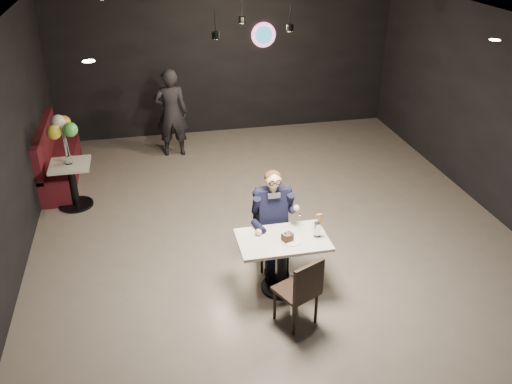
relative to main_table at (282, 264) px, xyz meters
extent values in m
plane|color=gray|center=(0.23, 1.10, -0.38)|extent=(9.00, 9.00, 0.00)
cube|color=black|center=(0.23, 3.10, 2.51)|extent=(1.40, 1.20, 0.36)
cube|color=silver|center=(0.00, 0.00, 0.00)|extent=(1.10, 0.70, 0.75)
cube|color=black|center=(0.00, 0.55, 0.09)|extent=(0.42, 0.46, 0.92)
cube|color=black|center=(0.00, -0.62, 0.09)|extent=(0.57, 0.59, 0.92)
cube|color=black|center=(0.00, 0.55, 0.34)|extent=(0.60, 0.80, 1.44)
cylinder|color=white|center=(0.09, -0.09, 0.38)|extent=(0.23, 0.23, 0.01)
cube|color=black|center=(0.04, -0.07, 0.43)|extent=(0.15, 0.14, 0.09)
ellipsoid|color=green|center=(0.08, -0.09, 0.47)|extent=(0.06, 0.04, 0.01)
cylinder|color=silver|center=(0.42, -0.04, 0.47)|extent=(0.08, 0.08, 0.19)
cone|color=tan|center=(0.43, -0.08, 0.63)|extent=(0.09, 0.09, 0.14)
cube|color=#4A0F17|center=(-3.02, 3.79, 0.14)|extent=(0.51, 2.06, 1.03)
cube|color=silver|center=(-2.72, 2.79, 0.01)|extent=(0.61, 0.61, 0.77)
cylinder|color=silver|center=(-2.72, 2.79, 0.45)|extent=(0.10, 0.10, 0.15)
cube|color=yellow|center=(-2.72, 2.79, 0.86)|extent=(0.41, 0.41, 0.67)
imported|color=black|center=(-0.99, 4.53, 0.47)|extent=(0.65, 0.45, 1.70)
camera|label=1|loc=(-1.49, -5.34, 3.96)|focal=38.00mm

